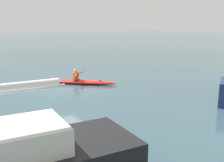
# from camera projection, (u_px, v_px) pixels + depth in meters

# --- Properties ---
(ground_plane) EXTENTS (160.00, 160.00, 0.00)m
(ground_plane) POSITION_uv_depth(u_px,v_px,m) (62.00, 87.00, 17.11)
(ground_plane) COLOR #334C56
(kayak) EXTENTS (4.11, 4.13, 0.27)m
(kayak) POSITION_uv_depth(u_px,v_px,m) (77.00, 82.00, 17.90)
(kayak) COLOR red
(kayak) RESTS_ON ground
(kayaker) EXTENTS (1.68, 1.67, 0.71)m
(kayaker) POSITION_uv_depth(u_px,v_px,m) (76.00, 75.00, 17.82)
(kayaker) COLOR #E04C14
(kayaker) RESTS_ON kayak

